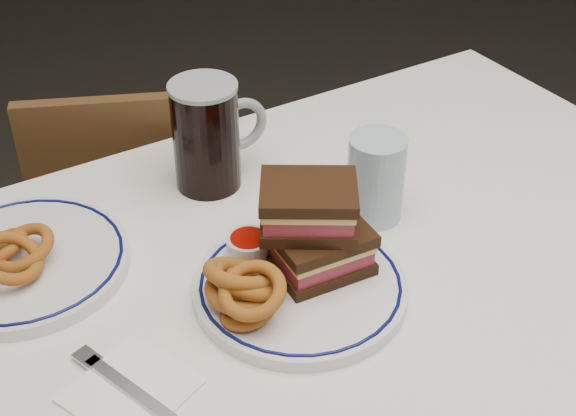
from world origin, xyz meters
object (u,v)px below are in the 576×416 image
reuben_sandwich (315,228)px  beer_mug (208,134)px  far_plate (24,262)px  main_plate (300,287)px  chair_far (147,235)px

reuben_sandwich → beer_mug: (-0.01, 0.26, 0.01)m
reuben_sandwich → far_plate: size_ratio=0.55×
main_plate → beer_mug: beer_mug is taller
main_plate → reuben_sandwich: (0.03, 0.02, 0.07)m
chair_far → far_plate: chair_far is taller
chair_far → far_plate: bearing=-128.5°
reuben_sandwich → far_plate: reuben_sandwich is taller
chair_far → beer_mug: (0.00, -0.32, 0.40)m
far_plate → main_plate: bearing=-39.3°
beer_mug → far_plate: size_ratio=0.61×
main_plate → beer_mug: (0.02, 0.28, 0.07)m
chair_far → beer_mug: 0.51m
chair_far → main_plate: 0.68m
chair_far → reuben_sandwich: bearing=-88.5°
main_plate → far_plate: bearing=140.7°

